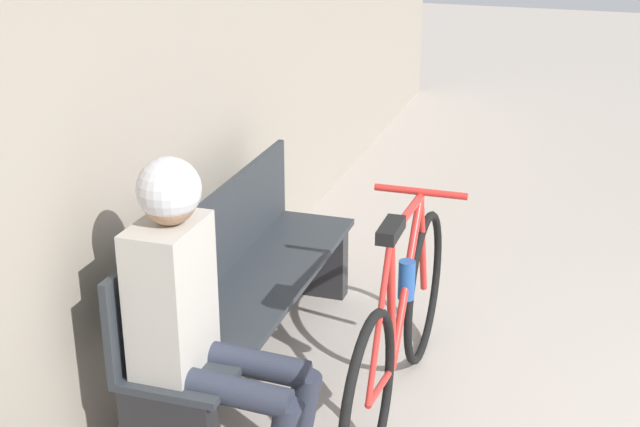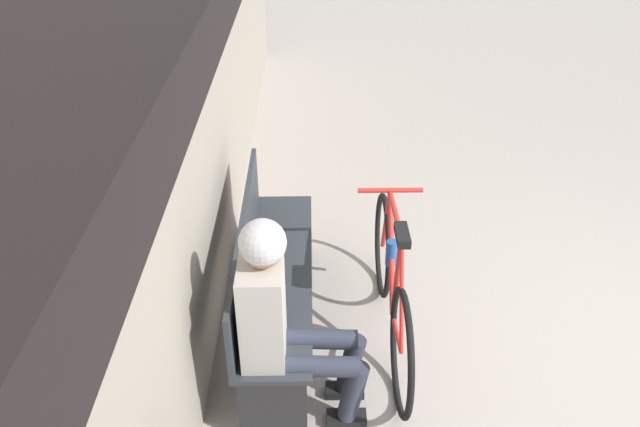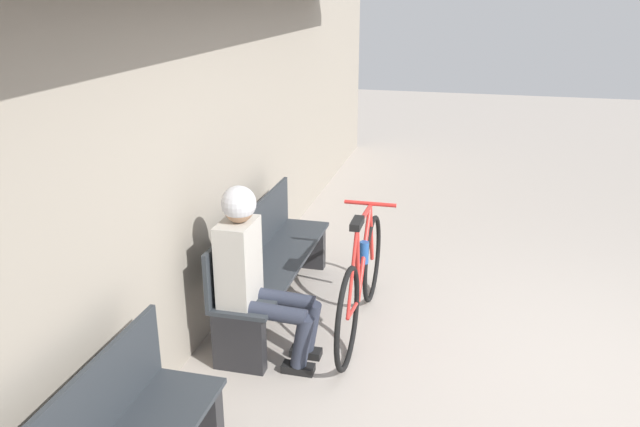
% 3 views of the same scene
% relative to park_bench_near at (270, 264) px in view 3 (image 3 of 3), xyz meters
% --- Properties ---
extents(ground_plane, '(24.00, 24.00, 0.00)m').
position_rel_park_bench_near_xyz_m(ground_plane, '(-0.45, -2.07, -0.40)').
color(ground_plane, '#ADA399').
extents(storefront_wall, '(12.00, 0.56, 3.20)m').
position_rel_park_bench_near_xyz_m(storefront_wall, '(-0.45, 0.38, 1.26)').
color(storefront_wall, '#9E9384').
rests_on(storefront_wall, ground_plane).
extents(park_bench_near, '(1.81, 0.42, 0.84)m').
position_rel_park_bench_near_xyz_m(park_bench_near, '(0.00, 0.00, 0.00)').
color(park_bench_near, '#2D3338').
rests_on(park_bench_near, ground_plane).
extents(bicycle, '(1.73, 0.40, 0.96)m').
position_rel_park_bench_near_xyz_m(bicycle, '(-0.12, -0.75, -0.00)').
color(bicycle, black).
rests_on(bicycle, ground_plane).
extents(person_seated, '(0.34, 0.66, 1.26)m').
position_rel_park_bench_near_xyz_m(person_seated, '(-0.70, -0.12, 0.31)').
color(person_seated, '#2D3342').
rests_on(person_seated, ground_plane).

